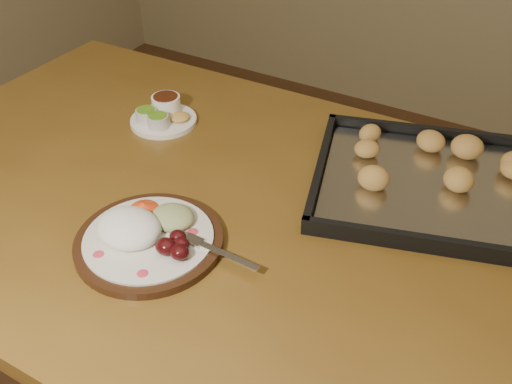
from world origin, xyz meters
The scene contains 4 objects.
dining_table centered at (-0.18, 0.15, 0.65)m, with size 1.51×0.92×0.75m.
dinner_plate centered at (-0.24, -0.02, 0.77)m, with size 0.32×0.25×0.06m.
condiment_saucer centered at (-0.47, 0.32, 0.77)m, with size 0.15×0.15×0.05m.
baking_tray centered at (0.16, 0.38, 0.77)m, with size 0.59×0.50×0.05m.
Camera 1 is at (0.28, -0.54, 1.41)m, focal length 40.00 mm.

